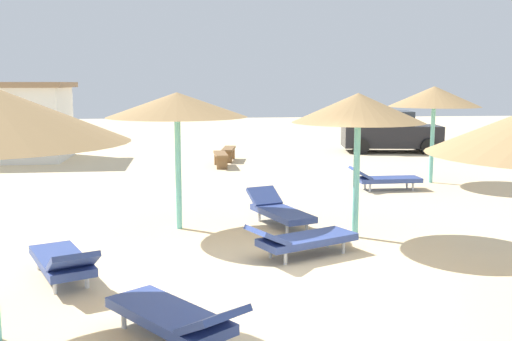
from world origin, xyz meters
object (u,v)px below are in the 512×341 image
at_px(lounger_3, 384,179).
at_px(lounger_5, 301,239).
at_px(parasol_4, 177,105).
at_px(bench_1, 221,157).
at_px(parasol_3, 434,97).
at_px(parked_car, 390,132).
at_px(bench_0, 229,152).
at_px(lounger_0, 63,261).
at_px(beach_cabana, 9,121).
at_px(lounger_6, 176,316).
at_px(parasol_5, 358,108).
at_px(lounger_4, 279,210).

xyz_separation_m(lounger_3, lounger_5, (-3.46, -5.77, -0.00)).
distance_m(parasol_4, bench_1, 8.82).
height_order(parasol_3, parasol_4, parasol_3).
distance_m(parasol_4, parked_car, 14.92).
bearing_deg(bench_1, bench_0, 75.98).
height_order(parasol_3, lounger_0, parasol_3).
distance_m(lounger_3, parked_car, 9.03).
height_order(bench_0, beach_cabana, beach_cabana).
bearing_deg(lounger_0, lounger_5, 11.64).
bearing_deg(beach_cabana, lounger_6, -68.71).
relative_size(lounger_0, bench_1, 1.33).
distance_m(parasol_4, lounger_0, 4.00).
xyz_separation_m(parasol_5, bench_0, (-1.56, 11.11, -2.08)).
bearing_deg(bench_0, parked_car, 15.84).
distance_m(parasol_5, lounger_0, 5.71).
height_order(parasol_3, lounger_4, parasol_3).
bearing_deg(bench_0, lounger_5, -88.65).
height_order(parasol_5, lounger_6, parasol_5).
xyz_separation_m(lounger_0, bench_1, (3.01, 11.40, 0.03)).
height_order(bench_0, bench_1, same).
bearing_deg(parked_car, beach_cabana, -177.30).
relative_size(parasol_4, bench_0, 1.78).
bearing_deg(lounger_6, lounger_3, 57.99).
bearing_deg(lounger_6, lounger_0, 126.50).
distance_m(lounger_4, lounger_6, 5.59).
bearing_deg(parasol_3, lounger_5, -127.77).
height_order(parasol_4, lounger_6, parasol_4).
bearing_deg(lounger_6, bench_1, 84.38).
bearing_deg(lounger_4, parasol_5, -40.35).
bearing_deg(parked_car, lounger_4, -119.09).
distance_m(bench_0, parked_car, 7.24).
height_order(lounger_0, lounger_3, lounger_0).
bearing_deg(bench_0, parasol_3, -45.03).
bearing_deg(lounger_3, parked_car, 69.21).
xyz_separation_m(lounger_0, lounger_6, (1.66, -2.25, -0.00)).
height_order(parasol_4, lounger_5, parasol_4).
relative_size(lounger_5, lounger_6, 1.05).
bearing_deg(bench_1, parasol_3, -33.61).
xyz_separation_m(parasol_3, parasol_5, (-3.94, -5.60, -0.07)).
relative_size(parasol_3, lounger_6, 1.46).
height_order(lounger_0, parked_car, parked_car).
xyz_separation_m(parasol_3, bench_0, (-5.50, 5.50, -2.14)).
bearing_deg(lounger_4, bench_0, 91.58).
bearing_deg(parasol_5, lounger_4, 139.65).
bearing_deg(lounger_5, lounger_6, -123.98).
relative_size(lounger_0, lounger_5, 1.00).
xyz_separation_m(lounger_5, bench_1, (-0.68, 10.64, 0.04)).
height_order(lounger_5, bench_1, lounger_5).
xyz_separation_m(parasol_5, beach_cabana, (-9.72, 12.37, -0.94)).
xyz_separation_m(bench_1, beach_cabana, (-7.77, 2.84, 1.13)).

